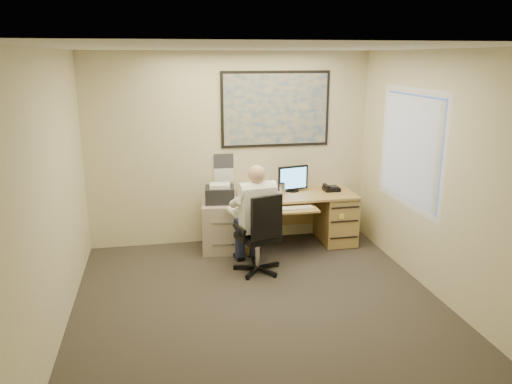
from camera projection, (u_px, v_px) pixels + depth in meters
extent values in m
cube|color=#342E28|center=(263.00, 313.00, 5.27)|extent=(4.00, 4.50, 0.00)
cube|color=white|center=(264.00, 47.00, 4.56)|extent=(4.00, 4.50, 0.00)
cube|color=beige|center=(230.00, 149.00, 7.05)|extent=(4.00, 0.00, 2.70)
cube|color=beige|center=(348.00, 292.00, 2.79)|extent=(4.00, 0.00, 2.70)
cube|color=beige|center=(49.00, 201.00, 4.54)|extent=(0.00, 4.50, 2.70)
cube|color=beige|center=(448.00, 180.00, 5.29)|extent=(0.00, 4.50, 2.70)
cube|color=tan|center=(298.00, 195.00, 7.02)|extent=(1.60, 0.75, 0.03)
cube|color=tan|center=(336.00, 218.00, 7.23)|extent=(0.45, 0.70, 0.70)
cube|color=tan|center=(244.00, 223.00, 6.97)|extent=(0.04, 0.70, 0.70)
cube|color=tan|center=(291.00, 207.00, 7.42)|extent=(1.55, 0.03, 0.55)
cylinder|color=black|center=(292.00, 190.00, 7.15)|extent=(0.18, 0.18, 0.02)
cube|color=black|center=(293.00, 178.00, 7.08)|extent=(0.45, 0.13, 0.34)
cube|color=#5DBAFF|center=(293.00, 178.00, 7.06)|extent=(0.40, 0.09, 0.29)
cube|color=tan|center=(297.00, 210.00, 6.59)|extent=(0.55, 0.30, 0.02)
cube|color=beige|center=(297.00, 208.00, 6.58)|extent=(0.43, 0.14, 0.02)
cube|color=black|center=(331.00, 189.00, 7.17)|extent=(0.22, 0.20, 0.05)
cylinder|color=silver|center=(282.00, 190.00, 6.90)|extent=(0.08, 0.08, 0.17)
cylinder|color=white|center=(289.00, 188.00, 7.14)|extent=(0.07, 0.07, 0.09)
cube|color=white|center=(267.00, 195.00, 6.93)|extent=(0.60, 0.56, 0.02)
cube|color=#1E4C93|center=(276.00, 109.00, 7.00)|extent=(1.56, 0.03, 1.06)
cube|color=white|center=(224.00, 168.00, 7.09)|extent=(0.28, 0.01, 0.42)
cube|color=#B1A28F|center=(220.00, 226.00, 6.93)|extent=(0.55, 0.64, 0.68)
cube|color=black|center=(220.00, 195.00, 6.81)|extent=(0.43, 0.39, 0.22)
cube|color=white|center=(220.00, 186.00, 6.76)|extent=(0.30, 0.25, 0.05)
cylinder|color=silver|center=(258.00, 253.00, 6.25)|extent=(0.06, 0.06, 0.39)
cube|color=black|center=(258.00, 237.00, 6.19)|extent=(0.56, 0.56, 0.07)
cube|color=black|center=(256.00, 218.00, 5.89)|extent=(0.40, 0.18, 0.53)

